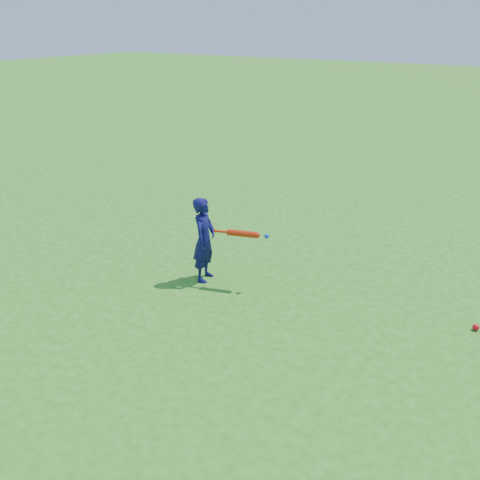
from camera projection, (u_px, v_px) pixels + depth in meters
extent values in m
plane|color=#28761C|center=(239.00, 283.00, 7.26)|extent=(80.00, 80.00, 0.00)
imported|color=#10104B|center=(204.00, 240.00, 7.17)|extent=(0.37, 0.48, 1.17)
sphere|color=red|center=(476.00, 327.00, 6.16)|extent=(0.08, 0.08, 0.08)
cylinder|color=red|center=(215.00, 231.00, 7.02)|extent=(0.03, 0.06, 0.06)
cylinder|color=red|center=(222.00, 232.00, 7.00)|extent=(0.19, 0.09, 0.03)
cylinder|color=red|center=(242.00, 234.00, 6.93)|extent=(0.40, 0.19, 0.08)
sphere|color=red|center=(257.00, 235.00, 6.88)|extent=(0.08, 0.08, 0.08)
sphere|color=blue|center=(267.00, 236.00, 6.84)|extent=(0.07, 0.07, 0.07)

